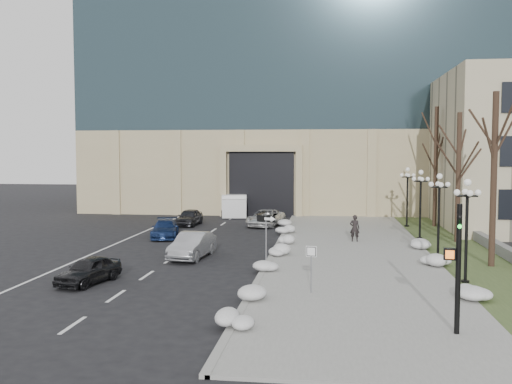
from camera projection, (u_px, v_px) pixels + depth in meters
ground at (267, 316)px, 20.70m from camera, size 160.00×160.00×0.00m
sidewalk at (350, 250)px, 34.11m from camera, size 9.00×40.00×0.12m
curb at (276, 249)px, 34.68m from camera, size 0.30×40.00×0.14m
grass_strip at (463, 253)px, 33.28m from camera, size 4.00×40.00×0.10m
stone_wall at (489, 243)px, 34.99m from camera, size 0.50×30.00×0.70m
office_tower at (292, 38)px, 62.79m from camera, size 40.00×24.70×36.00m
car_a at (89, 270)px, 25.75m from camera, size 2.28×3.81×1.22m
car_b at (192, 245)px, 31.91m from camera, size 1.97×4.50×1.44m
car_c at (165, 229)px, 39.59m from camera, size 2.57×4.54×1.24m
car_d at (266, 218)px, 45.83m from camera, size 3.06×5.08×1.32m
car_e at (189, 217)px, 46.27m from camera, size 1.70×3.96×1.33m
pedestrian at (355, 228)px, 37.13m from camera, size 0.67×0.48×1.75m
box_truck at (234, 205)px, 53.51m from camera, size 3.26×6.72×2.05m
one_way_sign at (269, 225)px, 28.23m from camera, size 1.02×0.53×2.81m
keep_sign at (311, 259)px, 23.51m from camera, size 0.44×0.12×2.07m
traffic_signal at (457, 271)px, 18.17m from camera, size 0.74×0.98×4.30m
snow_clump_a at (236, 324)px, 18.72m from camera, size 1.10×1.60×0.36m
snow_clump_b at (254, 294)px, 22.74m from camera, size 1.10×1.60×0.36m
snow_clump_c at (266, 267)px, 27.91m from camera, size 1.10×1.60×0.36m
snow_clump_d at (282, 252)px, 32.32m from camera, size 1.10×1.60×0.36m
snow_clump_e at (286, 241)px, 36.01m from camera, size 1.10×1.60×0.36m
snow_clump_f at (286, 230)px, 41.15m from camera, size 1.10×1.60×0.36m
snow_clump_g at (290, 223)px, 45.22m from camera, size 1.10×1.60×0.36m
snow_clump_h at (472, 295)px, 22.46m from camera, size 1.10×1.60×0.36m
snow_clump_i at (435, 263)px, 29.12m from camera, size 1.10×1.60×0.36m
snow_clump_j at (418, 245)px, 34.71m from camera, size 1.10×1.60×0.36m
lamppost_a at (467, 217)px, 25.37m from camera, size 1.18×1.18×4.76m
lamppost_b at (439, 204)px, 31.80m from camera, size 1.18×1.18×4.76m
lamppost_c at (421, 195)px, 38.23m from camera, size 1.18×1.18×4.76m
lamppost_d at (407, 189)px, 44.67m from camera, size 1.18×1.18×4.76m
tree_near at (494, 154)px, 28.86m from camera, size 3.20×3.20×9.00m
tree_mid at (459, 159)px, 36.80m from camera, size 3.20×3.20×8.50m
tree_far at (436, 149)px, 44.67m from camera, size 3.20×3.20×9.50m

